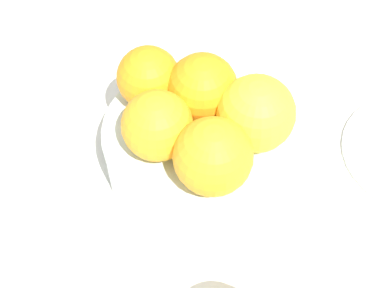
# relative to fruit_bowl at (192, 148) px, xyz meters

# --- Properties ---
(ground_plane) EXTENTS (1.10, 1.10, 0.02)m
(ground_plane) POSITION_rel_fruit_bowl_xyz_m (0.00, 0.00, -0.04)
(ground_plane) COLOR silver
(fruit_bowl) EXTENTS (0.17, 0.17, 0.06)m
(fruit_bowl) POSITION_rel_fruit_bowl_xyz_m (0.00, 0.00, 0.00)
(fruit_bowl) COLOR silver
(fruit_bowl) RESTS_ON ground_plane
(orange_in_bowl_0) EXTENTS (0.07, 0.07, 0.07)m
(orange_in_bowl_0) POSITION_rel_fruit_bowl_xyz_m (0.02, 0.01, 0.06)
(orange_in_bowl_0) COLOR orange
(orange_in_bowl_0) RESTS_ON fruit_bowl
(orange_in_bowl_1) EXTENTS (0.06, 0.06, 0.06)m
(orange_in_bowl_1) POSITION_rel_fruit_bowl_xyz_m (-0.03, 0.01, 0.06)
(orange_in_bowl_1) COLOR #F9A823
(orange_in_bowl_1) RESTS_ON fruit_bowl
(orange_in_bowl_2) EXTENTS (0.07, 0.07, 0.07)m
(orange_in_bowl_2) POSITION_rel_fruit_bowl_xyz_m (-0.03, -0.05, 0.06)
(orange_in_bowl_2) COLOR #F9A823
(orange_in_bowl_2) RESTS_ON fruit_bowl
(orange_in_bowl_3) EXTENTS (0.07, 0.07, 0.07)m
(orange_in_bowl_3) POSITION_rel_fruit_bowl_xyz_m (0.03, -0.05, 0.07)
(orange_in_bowl_3) COLOR yellow
(orange_in_bowl_3) RESTS_ON fruit_bowl
(orange_in_bowl_4) EXTENTS (0.06, 0.06, 0.06)m
(orange_in_bowl_4) POSITION_rel_fruit_bowl_xyz_m (-0.00, 0.06, 0.06)
(orange_in_bowl_4) COLOR orange
(orange_in_bowl_4) RESTS_ON fruit_bowl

